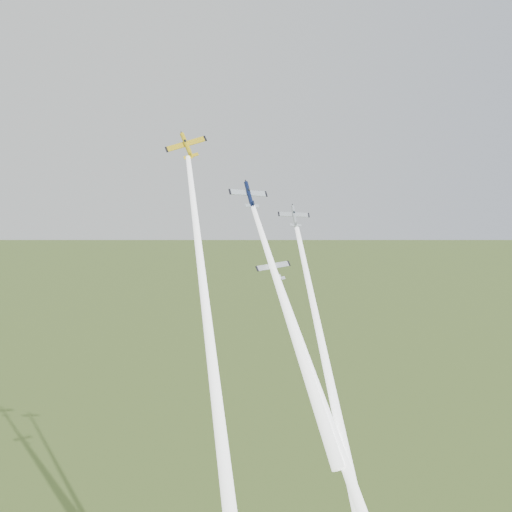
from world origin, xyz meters
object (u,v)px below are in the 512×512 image
plane_navy (249,194)px  plane_silver_low (274,268)px  plane_yellow (187,145)px  plane_silver_right (294,216)px

plane_navy → plane_silver_low: bearing=-87.8°
plane_yellow → plane_navy: bearing=3.1°
plane_navy → plane_yellow: bearing=173.4°
plane_silver_right → plane_navy: bearing=172.1°
plane_yellow → plane_silver_low: size_ratio=1.18×
plane_navy → plane_silver_right: (9.38, -1.57, -4.51)m
plane_yellow → plane_navy: size_ratio=1.00×
plane_navy → plane_silver_low: (2.34, -11.93, -13.73)m
plane_silver_low → plane_navy: bearing=89.8°
plane_silver_right → plane_silver_low: plane_silver_right is taller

